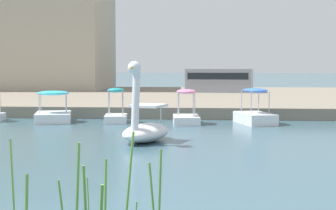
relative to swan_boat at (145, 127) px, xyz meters
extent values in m
cube|color=slate|center=(0.82, 20.83, -0.20)|extent=(142.71, 27.00, 0.54)
ellipsoid|color=white|center=(0.02, 0.06, -0.18)|extent=(1.82, 2.68, 0.58)
cylinder|color=white|center=(-0.19, -0.69, 0.94)|extent=(0.33, 0.46, 1.90)
sphere|color=white|center=(-0.21, -0.78, 1.89)|extent=(0.50, 0.50, 0.40)
cone|color=yellow|center=(-0.26, -0.93, 1.89)|extent=(0.30, 0.35, 0.22)
cube|color=white|center=(0.07, 0.25, 0.67)|extent=(1.22, 1.31, 0.08)
cylinder|color=silver|center=(-0.35, 0.37, 0.39)|extent=(0.04, 0.04, 0.56)
cylinder|color=silver|center=(0.49, 0.14, 0.39)|extent=(0.04, 0.04, 0.56)
cube|color=white|center=(3.87, 5.82, -0.24)|extent=(1.78, 2.54, 0.46)
ellipsoid|color=blue|center=(3.87, 5.82, 0.95)|extent=(1.36, 1.67, 0.20)
cylinder|color=#B7B7BF|center=(3.33, 6.26, 0.47)|extent=(0.04, 0.04, 0.95)
cylinder|color=#B7B7BF|center=(4.07, 6.49, 0.47)|extent=(0.04, 0.04, 0.95)
cylinder|color=#B7B7BF|center=(3.66, 5.16, 0.47)|extent=(0.04, 0.04, 0.95)
cylinder|color=#B7B7BF|center=(4.41, 5.39, 0.47)|extent=(0.04, 0.04, 0.95)
cube|color=white|center=(0.98, 5.62, -0.30)|extent=(1.28, 2.10, 0.34)
ellipsoid|color=pink|center=(0.98, 5.62, 0.90)|extent=(0.96, 1.31, 0.20)
cylinder|color=#B7B7BF|center=(0.60, 6.07, 0.38)|extent=(0.04, 0.04, 1.03)
cylinder|color=#B7B7BF|center=(1.25, 6.14, 0.38)|extent=(0.04, 0.04, 1.03)
cylinder|color=#B7B7BF|center=(0.70, 5.09, 0.38)|extent=(0.04, 0.04, 1.03)
cylinder|color=#B7B7BF|center=(1.36, 5.16, 0.38)|extent=(0.04, 0.04, 1.03)
cube|color=white|center=(-2.09, 5.87, -0.30)|extent=(1.18, 1.82, 0.33)
ellipsoid|color=teal|center=(-2.09, 5.87, 0.93)|extent=(0.85, 0.97, 0.20)
cylinder|color=#B7B7BF|center=(-2.43, 6.18, 0.39)|extent=(0.04, 0.04, 1.07)
cylinder|color=#B7B7BF|center=(-1.85, 6.26, 0.39)|extent=(0.04, 0.04, 1.07)
cylinder|color=#B7B7BF|center=(-2.33, 5.49, 0.39)|extent=(0.04, 0.04, 1.07)
cylinder|color=#B7B7BF|center=(-1.75, 5.57, 0.39)|extent=(0.04, 0.04, 1.07)
cube|color=white|center=(-4.85, 5.82, -0.26)|extent=(2.06, 2.67, 0.41)
ellipsoid|color=#2DB7D1|center=(-4.85, 5.82, 0.80)|extent=(1.69, 1.61, 0.20)
cylinder|color=#B7B7BF|center=(-5.53, 6.17, 0.37)|extent=(0.04, 0.04, 0.86)
cylinder|color=#B7B7BF|center=(-4.45, 6.46, 0.37)|extent=(0.04, 0.04, 0.86)
cylinder|color=#B7B7BF|center=(-5.26, 5.18, 0.37)|extent=(0.04, 0.04, 0.86)
cylinder|color=#B7B7BF|center=(-4.18, 5.47, 0.37)|extent=(0.04, 0.04, 0.86)
cylinder|color=#B7B7BF|center=(-7.44, 6.23, 0.33)|extent=(0.04, 0.04, 0.95)
cube|color=gray|center=(2.45, 23.24, 0.95)|extent=(5.15, 2.50, 1.76)
cube|color=black|center=(2.45, 23.24, 1.31)|extent=(4.76, 2.48, 0.49)
cylinder|color=#4C7F33|center=(1.19, -10.21, 0.32)|extent=(0.16, 0.11, 1.57)
cylinder|color=#4C7F33|center=(0.68, -10.60, 0.29)|extent=(0.11, 0.07, 1.50)
cylinder|color=#4C7F33|center=(-0.26, -10.12, 0.26)|extent=(0.14, 0.18, 1.45)
cylinder|color=#4C7F33|center=(0.89, -10.10, 0.14)|extent=(0.04, 0.16, 1.21)
cylinder|color=#4C7F33|center=(1.58, -10.28, 0.23)|extent=(0.07, 0.05, 1.38)
camera|label=1|loc=(2.25, -16.29, 1.86)|focal=55.69mm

